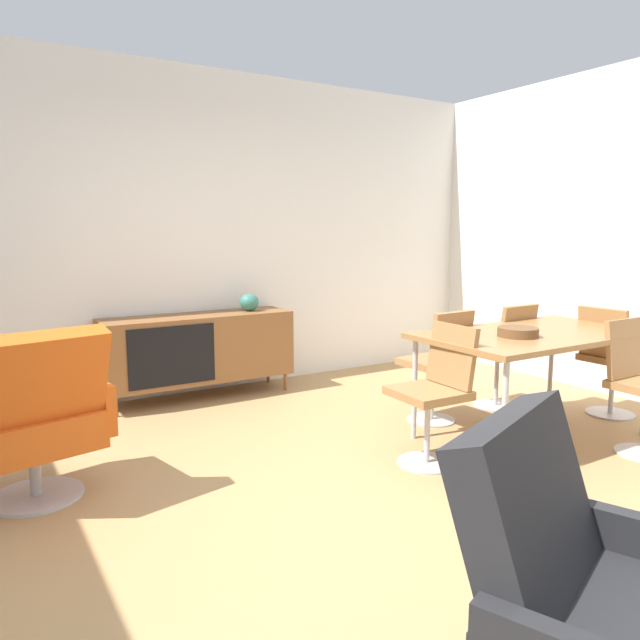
# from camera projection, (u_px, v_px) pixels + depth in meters

# --- Properties ---
(ground_plane) EXTENTS (8.32, 8.32, 0.00)m
(ground_plane) POSITION_uv_depth(u_px,v_px,m) (346.00, 502.00, 3.14)
(ground_plane) COLOR tan
(wall_back) EXTENTS (6.80, 0.12, 2.80)m
(wall_back) POSITION_uv_depth(u_px,v_px,m) (178.00, 233.00, 5.12)
(wall_back) COLOR white
(wall_back) RESTS_ON ground_plane
(sideboard) EXTENTS (1.60, 0.45, 0.72)m
(sideboard) POSITION_uv_depth(u_px,v_px,m) (199.00, 348.00, 5.03)
(sideboard) COLOR brown
(sideboard) RESTS_ON ground_plane
(vase_cobalt) EXTENTS (0.17, 0.17, 0.15)m
(vase_cobalt) POSITION_uv_depth(u_px,v_px,m) (249.00, 302.00, 5.23)
(vase_cobalt) COLOR #337266
(vase_cobalt) RESTS_ON sideboard
(dining_table) EXTENTS (1.60, 0.90, 0.74)m
(dining_table) POSITION_uv_depth(u_px,v_px,m) (534.00, 338.00, 4.05)
(dining_table) COLOR olive
(dining_table) RESTS_ON ground_plane
(wooden_bowl_on_table) EXTENTS (0.26, 0.26, 0.06)m
(wooden_bowl_on_table) POSITION_uv_depth(u_px,v_px,m) (518.00, 332.00, 3.85)
(wooden_bowl_on_table) COLOR brown
(wooden_bowl_on_table) RESTS_ON dining_table
(dining_chair_far_end) EXTENTS (0.44, 0.42, 0.86)m
(dining_chair_far_end) POSITION_uv_depth(u_px,v_px,m) (610.00, 356.00, 4.54)
(dining_chair_far_end) COLOR #9E7042
(dining_chair_far_end) RESTS_ON ground_plane
(dining_chair_back_right) EXTENTS (0.41, 0.44, 0.86)m
(dining_chair_back_right) POSITION_uv_depth(u_px,v_px,m) (504.00, 351.00, 4.73)
(dining_chair_back_right) COLOR #9E7042
(dining_chair_back_right) RESTS_ON ground_plane
(dining_chair_near_window) EXTENTS (0.44, 0.41, 0.86)m
(dining_chair_near_window) POSITION_uv_depth(u_px,v_px,m) (436.00, 388.00, 3.62)
(dining_chair_near_window) COLOR #9E7042
(dining_chair_near_window) RESTS_ON ground_plane
(dining_chair_back_left) EXTENTS (0.42, 0.44, 0.86)m
(dining_chair_back_left) POSITION_uv_depth(u_px,v_px,m) (439.00, 361.00, 4.37)
(dining_chair_back_left) COLOR #9E7042
(dining_chair_back_left) RESTS_ON ground_plane
(lounge_chair_red) EXTENTS (0.81, 0.77, 0.95)m
(lounge_chair_red) POSITION_uv_depth(u_px,v_px,m) (35.00, 416.00, 3.08)
(lounge_chair_red) COLOR #D85919
(lounge_chair_red) RESTS_ON ground_plane
(armchair_black_shell) EXTENTS (0.85, 0.83, 0.95)m
(armchair_black_shell) POSITION_uv_depth(u_px,v_px,m) (592.00, 608.00, 1.52)
(armchair_black_shell) COLOR #262628
(armchair_black_shell) RESTS_ON ground_plane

